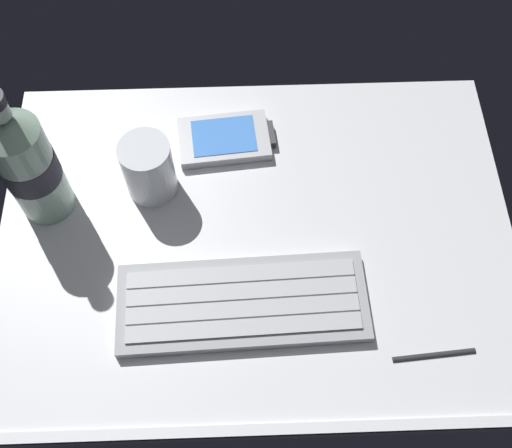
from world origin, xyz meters
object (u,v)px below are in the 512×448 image
(handheld_device, at_px, (225,139))
(juice_cup, at_px, (149,170))
(keyboard, at_px, (242,303))
(water_bottle, at_px, (27,163))
(stylus_pen, at_px, (435,355))

(handheld_device, xyz_separation_m, juice_cup, (-0.09, -0.07, 0.03))
(handheld_device, distance_m, juice_cup, 0.12)
(juice_cup, bearing_deg, handheld_device, 35.65)
(keyboard, bearing_deg, juice_cup, 123.79)
(handheld_device, bearing_deg, juice_cup, -144.35)
(handheld_device, xyz_separation_m, water_bottle, (-0.23, -0.09, 0.08))
(juice_cup, height_order, water_bottle, water_bottle)
(keyboard, height_order, stylus_pen, keyboard)
(keyboard, height_order, handheld_device, keyboard)
(keyboard, distance_m, water_bottle, 0.30)
(keyboard, height_order, juice_cup, juice_cup)
(stylus_pen, bearing_deg, handheld_device, 122.94)
(keyboard, height_order, water_bottle, water_bottle)
(juice_cup, bearing_deg, keyboard, -56.21)
(stylus_pen, bearing_deg, keyboard, 157.95)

